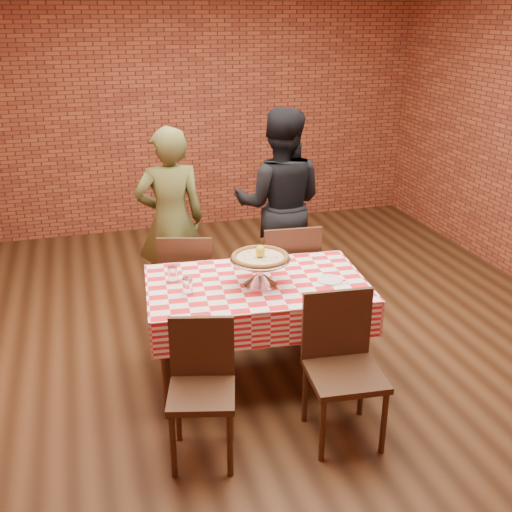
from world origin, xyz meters
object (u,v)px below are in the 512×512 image
at_px(pizza_stand, 260,271).
at_px(diner_olive, 171,221).
at_px(table, 257,331).
at_px(chair_far_left, 189,282).
at_px(chair_near_right, 345,373).
at_px(condiment_caddy, 256,256).
at_px(water_glass_right, 173,274).
at_px(diner_black, 279,205).
at_px(pizza, 260,258).
at_px(chair_near_left, 202,397).
at_px(chair_far_right, 286,274).
at_px(water_glass_left, 188,286).

distance_m(pizza_stand, diner_olive, 1.38).
height_order(table, chair_far_left, chair_far_left).
distance_m(chair_near_right, chair_far_left, 1.74).
bearing_deg(pizza_stand, condiment_caddy, 77.80).
distance_m(water_glass_right, diner_black, 1.63).
bearing_deg(diner_black, chair_far_left, 49.92).
height_order(pizza, diner_black, diner_black).
height_order(pizza, chair_near_left, pizza).
bearing_deg(diner_olive, table, 106.05).
relative_size(chair_far_left, chair_far_right, 0.96).
relative_size(water_glass_left, chair_near_left, 0.13).
relative_size(pizza, water_glass_right, 3.55).
xyz_separation_m(chair_near_left, chair_near_right, (0.87, -0.06, 0.03)).
bearing_deg(diner_olive, pizza_stand, 106.31).
distance_m(chair_near_left, chair_far_left, 1.57).
xyz_separation_m(pizza_stand, chair_far_left, (-0.35, 0.84, -0.40)).
height_order(chair_far_left, chair_far_right, chair_far_right).
relative_size(chair_near_left, diner_black, 0.50).
xyz_separation_m(pizza, condiment_caddy, (0.07, 0.33, -0.12)).
bearing_deg(chair_far_right, chair_near_right, 89.95).
height_order(pizza_stand, chair_near_left, pizza_stand).
relative_size(chair_far_right, diner_olive, 0.58).
relative_size(table, water_glass_left, 13.47).
bearing_deg(pizza, diner_olive, 106.99).
bearing_deg(chair_near_right, water_glass_left, 142.44).
bearing_deg(pizza, chair_near_right, -68.36).
distance_m(chair_far_right, diner_olive, 1.09).
height_order(water_glass_left, chair_near_right, chair_near_right).
bearing_deg(chair_far_right, chair_far_left, -3.58).
bearing_deg(diner_black, table, 86.89).
relative_size(pizza_stand, water_glass_right, 3.79).
xyz_separation_m(table, diner_olive, (-0.39, 1.28, 0.44)).
bearing_deg(water_glass_left, chair_near_left, -95.17).
xyz_separation_m(pizza_stand, chair_far_right, (0.44, 0.72, -0.38)).
distance_m(pizza, chair_near_left, 1.05).
xyz_separation_m(chair_near_left, diner_olive, (0.17, 2.03, 0.39)).
bearing_deg(diner_black, condiment_caddy, 84.64).
xyz_separation_m(water_glass_right, condiment_caddy, (0.64, 0.12, 0.01)).
relative_size(water_glass_right, condiment_caddy, 0.80).
bearing_deg(water_glass_left, diner_olive, 85.62).
bearing_deg(pizza_stand, diner_black, 66.35).
distance_m(condiment_caddy, diner_black, 1.15).
bearing_deg(chair_near_left, pizza_stand, 66.22).
height_order(table, water_glass_left, water_glass_left).
height_order(pizza, condiment_caddy, pizza).
bearing_deg(chair_far_left, chair_near_right, 128.27).
height_order(condiment_caddy, chair_far_left, chair_far_left).
distance_m(table, diner_black, 1.53).
relative_size(condiment_caddy, chair_far_right, 0.15).
relative_size(table, chair_near_left, 1.73).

